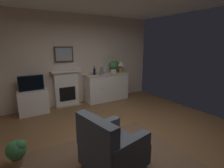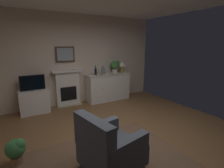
{
  "view_description": "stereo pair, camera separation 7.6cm",
  "coord_description": "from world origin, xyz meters",
  "px_view_note": "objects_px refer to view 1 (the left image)",
  "views": [
    {
      "loc": [
        -1.85,
        -2.45,
        1.86
      ],
      "look_at": [
        0.04,
        0.68,
        1.0
      ],
      "focal_mm": 27.32,
      "sensor_mm": 36.0,
      "label": 1
    },
    {
      "loc": [
        -1.79,
        -2.49,
        1.86
      ],
      "look_at": [
        0.04,
        0.68,
        1.0
      ],
      "focal_mm": 27.32,
      "sensor_mm": 36.0,
      "label": 2
    }
  ],
  "objects_px": {
    "framed_picture": "(64,54)",
    "tv_cabinet": "(33,102)",
    "sideboard_cabinet": "(107,87)",
    "fireplace_unit": "(67,88)",
    "table_lamp": "(121,64)",
    "wine_glass_left": "(106,71)",
    "vase_decorative": "(102,70)",
    "wine_glass_center": "(109,70)",
    "potted_plant_small": "(114,65)",
    "armchair": "(111,148)",
    "wine_bottle": "(94,72)",
    "tv_set": "(31,83)",
    "potted_plant_fern": "(17,150)"
  },
  "relations": [
    {
      "from": "framed_picture",
      "to": "tv_cabinet",
      "type": "relative_size",
      "value": 0.73
    },
    {
      "from": "sideboard_cabinet",
      "to": "fireplace_unit",
      "type": "bearing_deg",
      "value": 172.35
    },
    {
      "from": "sideboard_cabinet",
      "to": "table_lamp",
      "type": "relative_size",
      "value": 3.67
    },
    {
      "from": "wine_glass_left",
      "to": "vase_decorative",
      "type": "xyz_separation_m",
      "value": [
        -0.14,
        -0.0,
        0.02
      ]
    },
    {
      "from": "wine_glass_center",
      "to": "potted_plant_small",
      "type": "xyz_separation_m",
      "value": [
        0.26,
        0.1,
        0.13
      ]
    },
    {
      "from": "vase_decorative",
      "to": "tv_cabinet",
      "type": "height_order",
      "value": "vase_decorative"
    },
    {
      "from": "wine_glass_center",
      "to": "armchair",
      "type": "height_order",
      "value": "wine_glass_center"
    },
    {
      "from": "wine_bottle",
      "to": "wine_glass_center",
      "type": "relative_size",
      "value": 1.76
    },
    {
      "from": "vase_decorative",
      "to": "framed_picture",
      "type": "bearing_deg",
      "value": 166.13
    },
    {
      "from": "framed_picture",
      "to": "sideboard_cabinet",
      "type": "distance_m",
      "value": 1.74
    },
    {
      "from": "tv_set",
      "to": "armchair",
      "type": "distance_m",
      "value": 3.05
    },
    {
      "from": "framed_picture",
      "to": "potted_plant_fern",
      "type": "relative_size",
      "value": 1.28
    },
    {
      "from": "framed_picture",
      "to": "wine_glass_left",
      "type": "distance_m",
      "value": 1.39
    },
    {
      "from": "fireplace_unit",
      "to": "vase_decorative",
      "type": "distance_m",
      "value": 1.23
    },
    {
      "from": "framed_picture",
      "to": "vase_decorative",
      "type": "relative_size",
      "value": 1.96
    },
    {
      "from": "framed_picture",
      "to": "potted_plant_small",
      "type": "distance_m",
      "value": 1.68
    },
    {
      "from": "sideboard_cabinet",
      "to": "wine_glass_left",
      "type": "bearing_deg",
      "value": -146.81
    },
    {
      "from": "table_lamp",
      "to": "potted_plant_small",
      "type": "relative_size",
      "value": 0.93
    },
    {
      "from": "tv_cabinet",
      "to": "armchair",
      "type": "distance_m",
      "value": 3.04
    },
    {
      "from": "framed_picture",
      "to": "vase_decorative",
      "type": "height_order",
      "value": "framed_picture"
    },
    {
      "from": "table_lamp",
      "to": "tv_cabinet",
      "type": "xyz_separation_m",
      "value": [
        -2.84,
        0.02,
        -0.85
      ]
    },
    {
      "from": "armchair",
      "to": "table_lamp",
      "type": "bearing_deg",
      "value": 53.86
    },
    {
      "from": "potted_plant_small",
      "to": "armchair",
      "type": "distance_m",
      "value": 3.62
    },
    {
      "from": "table_lamp",
      "to": "potted_plant_fern",
      "type": "bearing_deg",
      "value": -147.93
    },
    {
      "from": "vase_decorative",
      "to": "tv_set",
      "type": "bearing_deg",
      "value": 178.85
    },
    {
      "from": "sideboard_cabinet",
      "to": "vase_decorative",
      "type": "relative_size",
      "value": 5.22
    },
    {
      "from": "potted_plant_fern",
      "to": "potted_plant_small",
      "type": "height_order",
      "value": "potted_plant_small"
    },
    {
      "from": "wine_glass_left",
      "to": "framed_picture",
      "type": "bearing_deg",
      "value": 167.81
    },
    {
      "from": "vase_decorative",
      "to": "potted_plant_small",
      "type": "bearing_deg",
      "value": 10.52
    },
    {
      "from": "armchair",
      "to": "wine_glass_center",
      "type": "bearing_deg",
      "value": 60.4
    },
    {
      "from": "armchair",
      "to": "potted_plant_small",
      "type": "bearing_deg",
      "value": 57.56
    },
    {
      "from": "sideboard_cabinet",
      "to": "wine_glass_left",
      "type": "relative_size",
      "value": 8.91
    },
    {
      "from": "wine_glass_left",
      "to": "potted_plant_small",
      "type": "height_order",
      "value": "potted_plant_small"
    },
    {
      "from": "wine_glass_left",
      "to": "fireplace_unit",
      "type": "bearing_deg",
      "value": 169.81
    },
    {
      "from": "table_lamp",
      "to": "armchair",
      "type": "distance_m",
      "value": 3.73
    },
    {
      "from": "framed_picture",
      "to": "vase_decorative",
      "type": "distance_m",
      "value": 1.25
    },
    {
      "from": "wine_glass_center",
      "to": "tv_cabinet",
      "type": "height_order",
      "value": "wine_glass_center"
    },
    {
      "from": "sideboard_cabinet",
      "to": "table_lamp",
      "type": "xyz_separation_m",
      "value": [
        0.55,
        0.0,
        0.73
      ]
    },
    {
      "from": "table_lamp",
      "to": "tv_cabinet",
      "type": "distance_m",
      "value": 2.97
    },
    {
      "from": "wine_glass_left",
      "to": "wine_bottle",
      "type": "bearing_deg",
      "value": 165.76
    },
    {
      "from": "wine_bottle",
      "to": "framed_picture",
      "type": "bearing_deg",
      "value": 168.65
    },
    {
      "from": "fireplace_unit",
      "to": "wine_bottle",
      "type": "bearing_deg",
      "value": -8.52
    },
    {
      "from": "sideboard_cabinet",
      "to": "wine_glass_left",
      "type": "xyz_separation_m",
      "value": [
        -0.07,
        -0.05,
        0.57
      ]
    },
    {
      "from": "sideboard_cabinet",
      "to": "potted_plant_small",
      "type": "relative_size",
      "value": 3.42
    },
    {
      "from": "wine_glass_left",
      "to": "tv_cabinet",
      "type": "xyz_separation_m",
      "value": [
        -2.22,
        0.06,
        -0.69
      ]
    },
    {
      "from": "tv_cabinet",
      "to": "tv_set",
      "type": "bearing_deg",
      "value": -90.0
    },
    {
      "from": "vase_decorative",
      "to": "potted_plant_small",
      "type": "xyz_separation_m",
      "value": [
        0.51,
        0.1,
        0.12
      ]
    },
    {
      "from": "framed_picture",
      "to": "sideboard_cabinet",
      "type": "relative_size",
      "value": 0.37
    },
    {
      "from": "fireplace_unit",
      "to": "sideboard_cabinet",
      "type": "distance_m",
      "value": 1.34
    },
    {
      "from": "framed_picture",
      "to": "armchair",
      "type": "xyz_separation_m",
      "value": [
        -0.28,
        -3.16,
        -1.18
      ]
    }
  ]
}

